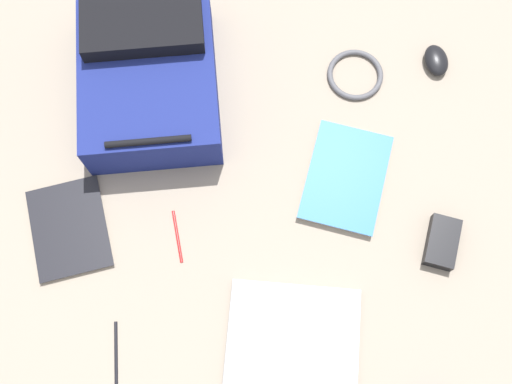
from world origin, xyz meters
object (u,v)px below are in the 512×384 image
object	(u,v)px
computer_mouse	(436,60)
laptop	(293,338)
backpack	(149,75)
pen_blue	(177,236)
book_red	(346,178)
pen_black	(116,354)
book_comic	(70,229)
cable_coil	(355,75)
power_brick	(442,242)

from	to	relation	value
computer_mouse	laptop	bearing A→B (deg)	52.36
backpack	pen_blue	world-z (taller)	backpack
book_red	pen_black	distance (m)	0.70
pen_blue	computer_mouse	bearing A→B (deg)	-139.80
laptop	book_red	world-z (taller)	laptop
pen_black	laptop	bearing A→B (deg)	-170.40
book_comic	book_red	xyz separation A→B (m)	(-0.67, -0.19, 0.00)
pen_blue	cable_coil	bearing A→B (deg)	-131.25
computer_mouse	power_brick	world-z (taller)	same
computer_mouse	pen_blue	size ratio (longest dim) A/B	0.69
backpack	book_comic	xyz separation A→B (m)	(0.16, 0.40, -0.08)
book_red	computer_mouse	size ratio (longest dim) A/B	3.26
book_red	book_comic	bearing A→B (deg)	15.68
book_red	computer_mouse	bearing A→B (deg)	-122.87
book_comic	pen_blue	bearing A→B (deg)	-179.09
backpack	book_red	distance (m)	0.56
computer_mouse	cable_coil	xyz separation A→B (m)	(0.21, 0.06, -0.01)
cable_coil	pen_black	world-z (taller)	cable_coil
power_brick	computer_mouse	bearing A→B (deg)	-88.31
book_red	pen_black	xyz separation A→B (m)	(0.52, 0.48, -0.01)
backpack	book_red	bearing A→B (deg)	158.05
book_red	pen_black	size ratio (longest dim) A/B	2.02
power_brick	pen_blue	xyz separation A→B (m)	(0.65, 0.04, -0.01)
laptop	pen_blue	size ratio (longest dim) A/B	2.32
laptop	book_comic	xyz separation A→B (m)	(0.57, -0.22, -0.01)
power_brick	pen_black	size ratio (longest dim) A/B	0.85
backpack	cable_coil	xyz separation A→B (m)	(-0.53, -0.09, -0.07)
book_red	cable_coil	world-z (taller)	book_red
cable_coil	power_brick	world-z (taller)	power_brick
book_red	power_brick	size ratio (longest dim) A/B	2.38
computer_mouse	pen_blue	distance (m)	0.83
computer_mouse	cable_coil	bearing A→B (deg)	0.72
pen_blue	backpack	bearing A→B (deg)	-74.31
laptop	pen_black	bearing A→B (deg)	9.60
power_brick	pen_blue	distance (m)	0.65
computer_mouse	pen_black	distance (m)	1.11
power_brick	pen_black	world-z (taller)	power_brick
book_red	pen_blue	distance (m)	0.45
computer_mouse	cable_coil	world-z (taller)	computer_mouse
backpack	power_brick	distance (m)	0.84
backpack	book_comic	size ratio (longest dim) A/B	1.72
backpack	power_brick	size ratio (longest dim) A/B	3.92
laptop	pen_blue	world-z (taller)	laptop
book_red	pen_blue	bearing A→B (deg)	24.45
backpack	cable_coil	world-z (taller)	backpack
laptop	book_comic	size ratio (longest dim) A/B	1.09
book_red	power_brick	distance (m)	0.28
pen_black	pen_blue	size ratio (longest dim) A/B	1.11
book_comic	computer_mouse	distance (m)	1.05
laptop	book_red	distance (m)	0.42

